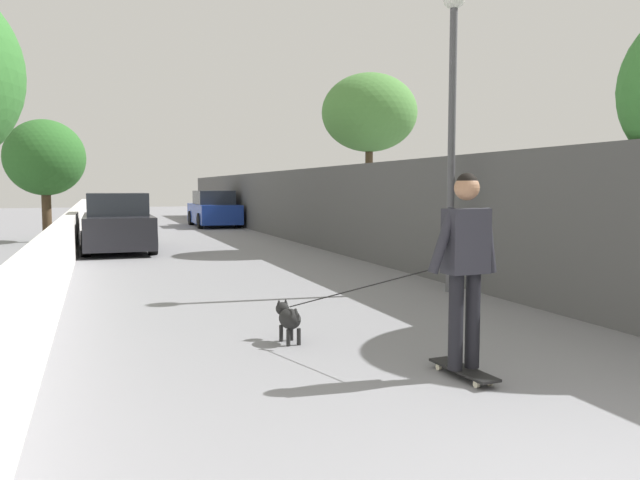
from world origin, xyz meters
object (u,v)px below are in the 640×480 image
Objects in this scene: tree_left_distant at (45,158)px; car_far at (214,210)px; skateboard at (463,370)px; dog at (290,318)px; tree_right_far at (369,113)px; person_skateboarder at (466,255)px; lamp_post at (453,88)px; car_near at (118,224)px.

car_far is at bearing -46.31° from tree_left_distant.
dog reaches higher than skateboard.
tree_right_far is 2.67× the size of person_skateboarder.
skateboard is at bearing 150.30° from lamp_post.
car_near is at bearing 69.13° from tree_right_far.
person_skateboarder is at bearing -164.60° from tree_left_distant.
person_skateboarder is 13.00m from car_near.
skateboard is 1.03m from person_skateboarder.
person_skateboarder reaches higher than dog.
skateboard is at bearing -147.68° from dog.
car_near reaches higher than skateboard.
lamp_post is at bearing 167.63° from tree_right_far.
tree_right_far is 1.10× the size of car_near.
tree_right_far is 1.11× the size of car_far.
lamp_post reaches higher than dog.
tree_left_distant is (6.00, 8.21, -1.02)m from tree_right_far.
person_skateboarder is (-16.37, -4.51, -1.48)m from tree_left_distant.
car_near is (12.75, 2.53, -0.39)m from person_skateboarder.
dog is (-8.64, 4.79, -3.33)m from tree_right_far.
car_far is (9.57, -4.25, -0.00)m from car_near.
person_skateboarder reaches higher than car_near.
car_near is (11.02, 1.44, 0.44)m from dog.
tree_right_far is 11.56m from skateboard.
skateboard is 0.47× the size of person_skateboarder.
person_skateboarder is 22.38m from car_far.
tree_left_distant reaches higher than person_skateboarder.
car_far reaches higher than dog.
car_far is at bearing -4.39° from skateboard.
person_skateboarder is at bearing 175.61° from car_far.
tree_right_far reaches higher than car_near.
person_skateboarder is 0.42× the size of car_far.
tree_left_distant reaches higher than skateboard.
dog is 20.78m from car_far.
lamp_post is 5.09m from dog.
car_near is (-3.62, -1.97, -1.87)m from tree_left_distant.
tree_right_far is 10.22m from tree_left_distant.
skateboard is 22.39m from car_far.
skateboard is 0.40× the size of dog.
tree_left_distant is 1.87× the size of dog.
skateboard is 13.01m from car_near.
car_near is at bearing -151.42° from tree_left_distant.
dog is 11.12m from car_near.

